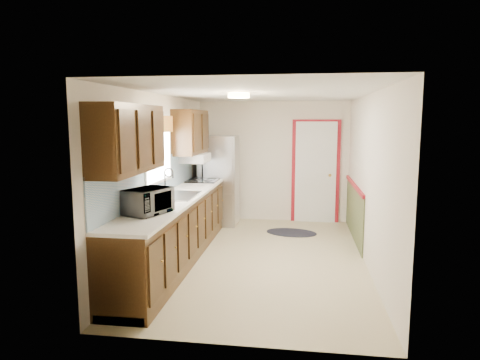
% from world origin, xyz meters
% --- Properties ---
extents(room_shell, '(3.20, 5.20, 2.52)m').
position_xyz_m(room_shell, '(0.00, 0.00, 1.20)').
color(room_shell, tan).
rests_on(room_shell, ground).
extents(kitchen_run, '(0.63, 4.00, 2.20)m').
position_xyz_m(kitchen_run, '(-1.24, -0.29, 0.81)').
color(kitchen_run, '#311D0B').
rests_on(kitchen_run, ground).
extents(back_wall_trim, '(1.12, 2.30, 2.08)m').
position_xyz_m(back_wall_trim, '(0.99, 2.21, 0.89)').
color(back_wall_trim, maroon).
rests_on(back_wall_trim, ground).
extents(ceiling_fixture, '(0.30, 0.30, 0.06)m').
position_xyz_m(ceiling_fixture, '(-0.30, -0.20, 2.36)').
color(ceiling_fixture, '#FFD88C').
rests_on(ceiling_fixture, room_shell).
extents(microwave, '(0.47, 0.61, 0.37)m').
position_xyz_m(microwave, '(-1.20, -1.38, 1.12)').
color(microwave, white).
rests_on(microwave, kitchen_run).
extents(refrigerator, '(0.73, 0.73, 1.73)m').
position_xyz_m(refrigerator, '(-1.02, 2.03, 0.86)').
color(refrigerator, '#B7B7BC').
rests_on(refrigerator, ground).
extents(rug, '(0.99, 0.73, 0.01)m').
position_xyz_m(rug, '(0.41, 1.51, 0.01)').
color(rug, black).
rests_on(rug, ground).
extents(cooktop, '(0.54, 0.64, 0.02)m').
position_xyz_m(cooktop, '(-1.19, 1.40, 0.95)').
color(cooktop, black).
rests_on(cooktop, kitchen_run).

